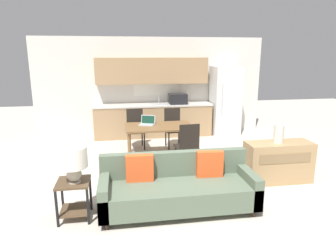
{
  "coord_description": "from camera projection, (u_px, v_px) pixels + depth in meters",
  "views": [
    {
      "loc": [
        -0.88,
        -3.8,
        2.25
      ],
      "look_at": [
        -0.03,
        1.5,
        0.95
      ],
      "focal_mm": 32.0,
      "sensor_mm": 36.0,
      "label": 1
    }
  ],
  "objects": [
    {
      "name": "ground_plane",
      "position": [
        186.0,
        214.0,
        4.31
      ],
      "size": [
        20.0,
        20.0,
        0.0
      ],
      "primitive_type": "plane",
      "color": "beige"
    },
    {
      "name": "side_table",
      "position": [
        74.0,
        194.0,
        4.13
      ],
      "size": [
        0.44,
        0.44,
        0.55
      ],
      "color": "brown",
      "rests_on": "ground_plane"
    },
    {
      "name": "credenza",
      "position": [
        278.0,
        162.0,
        5.36
      ],
      "size": [
        1.18,
        0.45,
        0.73
      ],
      "color": "tan",
      "rests_on": "ground_plane"
    },
    {
      "name": "dining_chair_far_left",
      "position": [
        136.0,
        127.0,
        7.28
      ],
      "size": [
        0.45,
        0.45,
        0.94
      ],
      "rotation": [
        0.0,
        0.0,
        0.09
      ],
      "color": "black",
      "rests_on": "ground_plane"
    },
    {
      "name": "dining_chair_near_right",
      "position": [
        188.0,
        144.0,
        5.89
      ],
      "size": [
        0.45,
        0.45,
        0.94
      ],
      "rotation": [
        0.0,
        0.0,
        3.22
      ],
      "color": "black",
      "rests_on": "ground_plane"
    },
    {
      "name": "kitchen_counter",
      "position": [
        153.0,
        106.0,
        8.27
      ],
      "size": [
        3.24,
        0.65,
        2.15
      ],
      "color": "tan",
      "rests_on": "ground_plane"
    },
    {
      "name": "dining_table",
      "position": [
        159.0,
        129.0,
        6.52
      ],
      "size": [
        1.44,
        0.86,
        0.72
      ],
      "color": "brown",
      "rests_on": "ground_plane"
    },
    {
      "name": "wall_back",
      "position": [
        152.0,
        86.0,
        8.44
      ],
      "size": [
        6.4,
        0.07,
        2.7
      ],
      "color": "silver",
      "rests_on": "ground_plane"
    },
    {
      "name": "refrigerator",
      "position": [
        225.0,
        101.0,
        8.44
      ],
      "size": [
        0.74,
        0.77,
        1.92
      ],
      "color": "white",
      "rests_on": "ground_plane"
    },
    {
      "name": "couch",
      "position": [
        177.0,
        187.0,
        4.41
      ],
      "size": [
        2.25,
        0.8,
        0.82
      ],
      "color": "#3D2D1E",
      "rests_on": "ground_plane"
    },
    {
      "name": "table_lamp",
      "position": [
        73.0,
        160.0,
        3.98
      ],
      "size": [
        0.38,
        0.38,
        0.5
      ],
      "color": "#B2A893",
      "rests_on": "side_table"
    },
    {
      "name": "dining_chair_far_right",
      "position": [
        173.0,
        126.0,
        7.36
      ],
      "size": [
        0.45,
        0.45,
        0.94
      ],
      "rotation": [
        0.0,
        0.0,
        0.07
      ],
      "color": "black",
      "rests_on": "ground_plane"
    },
    {
      "name": "laptop",
      "position": [
        147.0,
        122.0,
        6.61
      ],
      "size": [
        0.39,
        0.36,
        0.2
      ],
      "rotation": [
        0.0,
        0.0,
        -0.39
      ],
      "color": "#B7BABC",
      "rests_on": "dining_table"
    },
    {
      "name": "vase",
      "position": [
        279.0,
        133.0,
        5.22
      ],
      "size": [
        0.17,
        0.17,
        0.36
      ],
      "color": "beige",
      "rests_on": "credenza"
    }
  ]
}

